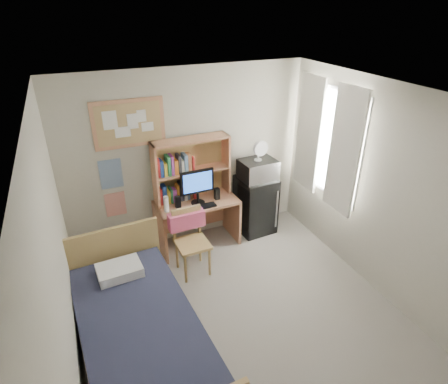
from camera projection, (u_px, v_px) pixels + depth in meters
name	position (u px, v px, depth m)	size (l,w,h in m)	color
floor	(249.00, 327.00, 4.34)	(3.60, 4.20, 0.02)	gray
ceiling	(259.00, 102.00, 3.13)	(3.60, 4.20, 0.02)	white
wall_back	(188.00, 158.00, 5.45)	(3.60, 0.04, 2.60)	beige
wall_left	(60.00, 279.00, 3.11)	(0.04, 4.20, 2.60)	beige
wall_right	(391.00, 198.00, 4.36)	(0.04, 4.20, 2.60)	beige
window_unit	(327.00, 142.00, 5.18)	(0.10, 1.40, 1.70)	white
curtain_left	(344.00, 152.00, 4.84)	(0.04, 0.55, 1.70)	white
curtain_right	(309.00, 134.00, 5.50)	(0.04, 0.55, 1.70)	white
bulletin_board	(129.00, 124.00, 4.88)	(0.94, 0.03, 0.64)	tan
poster_wave	(111.00, 174.00, 5.08)	(0.30, 0.01, 0.42)	#23518C
poster_japan	(116.00, 204.00, 5.30)	(0.28, 0.01, 0.36)	red
desk	(197.00, 223.00, 5.62)	(1.19, 0.60, 0.74)	tan
desk_chair	(192.00, 243.00, 4.99)	(0.46, 0.46, 0.93)	tan
mini_fridge	(255.00, 204.00, 5.94)	(0.54, 0.54, 0.92)	black
bed	(141.00, 342.00, 3.76)	(1.11, 2.22, 0.61)	#1C1F33
hutch	(192.00, 169.00, 5.36)	(1.11, 0.28, 0.91)	tan
monitor	(197.00, 187.00, 5.28)	(0.49, 0.04, 0.52)	black
keyboard	(202.00, 207.00, 5.28)	(0.42, 0.13, 0.02)	black
speaker_left	(178.00, 202.00, 5.25)	(0.07, 0.07, 0.17)	black
speaker_right	(217.00, 194.00, 5.47)	(0.07, 0.07, 0.17)	black
water_bottle	(166.00, 204.00, 5.13)	(0.07, 0.07, 0.23)	white
hoodie	(186.00, 220.00, 5.04)	(0.49, 0.15, 0.24)	#E65781
microwave	(258.00, 170.00, 5.64)	(0.53, 0.40, 0.31)	silver
desk_fan	(258.00, 151.00, 5.51)	(0.23, 0.23, 0.29)	white
pillow	(120.00, 270.00, 4.19)	(0.48, 0.34, 0.12)	white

